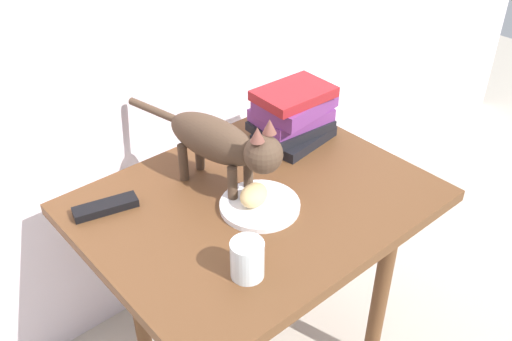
% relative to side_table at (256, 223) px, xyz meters
% --- Properties ---
extents(side_table, '(0.82, 0.64, 0.60)m').
position_rel_side_table_xyz_m(side_table, '(0.00, 0.00, 0.00)').
color(side_table, brown).
rests_on(side_table, ground).
extents(plate, '(0.19, 0.19, 0.01)m').
position_rel_side_table_xyz_m(plate, '(-0.02, -0.04, 0.09)').
color(plate, white).
rests_on(plate, side_table).
extents(bread_roll, '(0.10, 0.09, 0.05)m').
position_rel_side_table_xyz_m(bread_roll, '(-0.03, -0.03, 0.12)').
color(bread_roll, '#E0BC7A').
rests_on(bread_roll, plate).
extents(cat, '(0.14, 0.47, 0.23)m').
position_rel_side_table_xyz_m(cat, '(-0.03, 0.08, 0.21)').
color(cat, '#4C3828').
rests_on(cat, side_table).
extents(book_stack, '(0.23, 0.19, 0.16)m').
position_rel_side_table_xyz_m(book_stack, '(0.26, 0.14, 0.16)').
color(book_stack, black).
rests_on(book_stack, side_table).
extents(candle_jar, '(0.07, 0.07, 0.08)m').
position_rel_side_table_xyz_m(candle_jar, '(-0.18, -0.18, 0.12)').
color(candle_jar, silver).
rests_on(candle_jar, side_table).
extents(tv_remote, '(0.16, 0.08, 0.02)m').
position_rel_side_table_xyz_m(tv_remote, '(-0.30, 0.20, 0.09)').
color(tv_remote, black).
rests_on(tv_remote, side_table).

